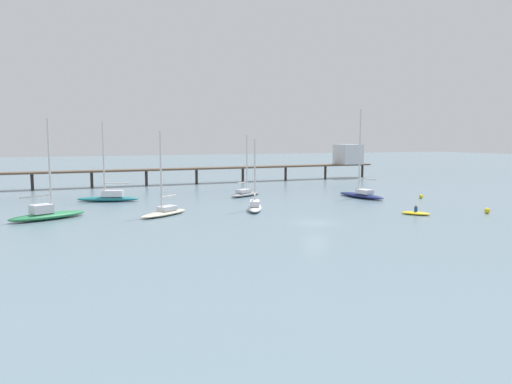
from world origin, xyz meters
The scene contains 11 objects.
ground_plane centered at (0.00, 0.00, 0.00)m, with size 400.00×400.00×0.00m, color slate.
pier centered at (18.83, 46.99, 4.05)m, with size 77.80×5.95×7.23m.
sailboat_teal centered at (-17.97, 25.45, 0.69)m, with size 8.56×4.68×10.79m.
sailboat_green centered at (-25.52, 12.59, 0.67)m, with size 8.43×5.66×10.70m.
sailboat_white centered at (-2.50, 10.46, 0.60)m, with size 4.08×6.92×8.54m.
sailboat_gray centered at (1.45, 24.15, 0.56)m, with size 6.50×5.06×9.06m.
sailboat_cream centered at (-13.37, 10.57, 0.55)m, with size 6.66×5.59×9.37m.
sailboat_navy centered at (16.33, 15.97, 0.70)m, with size 3.51×8.96×12.74m.
dinghy_yellow centered at (13.13, 0.48, 0.20)m, with size 3.10×3.37×1.14m.
mooring_buoy_outer centered at (23.85, 12.16, 0.29)m, with size 0.59×0.59×0.59m, color yellow.
mooring_buoy_far centered at (21.35, -1.87, 0.32)m, with size 0.65×0.65×0.65m, color yellow.
Camera 1 is at (-24.06, -43.44, 8.66)m, focal length 34.31 mm.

